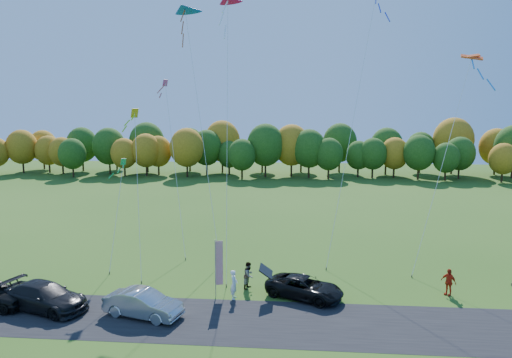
# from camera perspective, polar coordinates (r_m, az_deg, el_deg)

# --- Properties ---
(ground) EXTENTS (160.00, 160.00, 0.00)m
(ground) POSITION_cam_1_polar(r_m,az_deg,el_deg) (31.77, -0.93, -14.22)
(ground) COLOR #284F14
(asphalt_strip) EXTENTS (90.00, 6.00, 0.01)m
(asphalt_strip) POSITION_cam_1_polar(r_m,az_deg,el_deg) (28.14, -1.78, -17.34)
(asphalt_strip) COLOR black
(asphalt_strip) RESTS_ON ground
(tree_line) EXTENTS (116.00, 12.00, 10.00)m
(tree_line) POSITION_cam_1_polar(r_m,az_deg,el_deg) (85.10, 2.76, 0.19)
(tree_line) COLOR #1E4711
(tree_line) RESTS_ON ground
(black_suv) EXTENTS (5.67, 4.32, 1.43)m
(black_suv) POSITION_cam_1_polar(r_m,az_deg,el_deg) (31.18, 6.09, -13.31)
(black_suv) COLOR black
(black_suv) RESTS_ON ground
(silver_sedan) EXTENTS (5.11, 2.92, 1.59)m
(silver_sedan) POSITION_cam_1_polar(r_m,az_deg,el_deg) (29.21, -13.92, -14.89)
(silver_sedan) COLOR #ADAEB2
(silver_sedan) RESTS_ON ground
(dark_truck_a) EXTENTS (6.19, 3.95, 1.67)m
(dark_truck_a) POSITION_cam_1_polar(r_m,az_deg,el_deg) (32.12, -24.90, -13.18)
(dark_truck_a) COLOR black
(dark_truck_a) RESTS_ON ground
(person_tailgate_a) EXTENTS (0.50, 0.73, 1.94)m
(person_tailgate_a) POSITION_cam_1_polar(r_m,az_deg,el_deg) (30.81, -2.77, -13.03)
(person_tailgate_a) COLOR white
(person_tailgate_a) RESTS_ON ground
(person_tailgate_b) EXTENTS (0.98, 1.10, 1.87)m
(person_tailgate_b) POSITION_cam_1_polar(r_m,az_deg,el_deg) (32.46, -0.91, -11.93)
(person_tailgate_b) COLOR gray
(person_tailgate_b) RESTS_ON ground
(person_east) EXTENTS (1.05, 1.09, 1.83)m
(person_east) POSITION_cam_1_polar(r_m,az_deg,el_deg) (33.90, 22.92, -11.77)
(person_east) COLOR red
(person_east) RESTS_ON ground
(feather_flag) EXTENTS (0.52, 0.18, 3.97)m
(feather_flag) POSITION_cam_1_polar(r_m,az_deg,el_deg) (30.51, -4.73, -10.35)
(feather_flag) COLOR #999999
(feather_flag) RESTS_ON ground
(kite_delta_blue) EXTENTS (6.22, 10.75, 23.52)m
(kite_delta_blue) POSITION_cam_1_polar(r_m,az_deg,el_deg) (40.43, -6.96, 7.02)
(kite_delta_blue) COLOR #4C3F33
(kite_delta_blue) RESTS_ON ground
(kite_parafoil_orange) EXTENTS (7.22, 13.88, 24.33)m
(kite_parafoil_orange) POSITION_cam_1_polar(r_m,az_deg,el_deg) (41.39, 12.17, 7.85)
(kite_parafoil_orange) COLOR #4C3F33
(kite_parafoil_orange) RESTS_ON ground
(kite_delta_red) EXTENTS (2.30, 9.46, 22.61)m
(kite_delta_red) POSITION_cam_1_polar(r_m,az_deg,el_deg) (35.25, -3.65, 7.39)
(kite_delta_red) COLOR #4C3F33
(kite_delta_red) RESTS_ON ground
(kite_parafoil_rainbow) EXTENTS (7.34, 7.01, 17.28)m
(kite_parafoil_rainbow) POSITION_cam_1_polar(r_m,az_deg,el_deg) (38.55, 22.41, 2.21)
(kite_parafoil_rainbow) COLOR #4C3F33
(kite_parafoil_rainbow) RESTS_ON ground
(kite_diamond_yellow) EXTENTS (2.81, 6.62, 12.86)m
(kite_diamond_yellow) POSITION_cam_1_polar(r_m,az_deg,el_deg) (36.02, -14.56, -1.50)
(kite_diamond_yellow) COLOR #4C3F33
(kite_diamond_yellow) RESTS_ON ground
(kite_diamond_green) EXTENTS (0.94, 4.54, 8.71)m
(kite_diamond_green) POSITION_cam_1_polar(r_m,az_deg,el_deg) (37.92, -16.88, -2.74)
(kite_diamond_green) COLOR #4C3F33
(kite_diamond_green) RESTS_ON ground
(kite_diamond_pink) EXTENTS (4.13, 8.50, 15.57)m
(kite_diamond_pink) POSITION_cam_1_polar(r_m,az_deg,el_deg) (41.50, -10.14, 1.87)
(kite_diamond_pink) COLOR #4C3F33
(kite_diamond_pink) RESTS_ON ground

